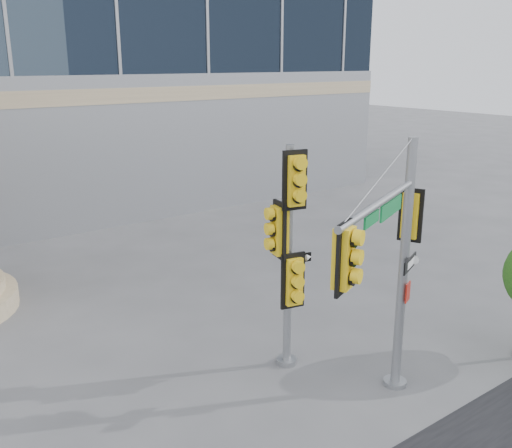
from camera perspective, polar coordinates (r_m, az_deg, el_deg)
ground at (r=12.31m, az=7.27°, el=-16.10°), size 120.00×120.00×0.00m
main_signal_pole at (r=10.55m, az=13.40°, el=-2.75°), size 3.77×1.91×5.17m
secondary_signal_pole at (r=11.87m, az=3.29°, el=-1.86°), size 0.85×0.74×4.90m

